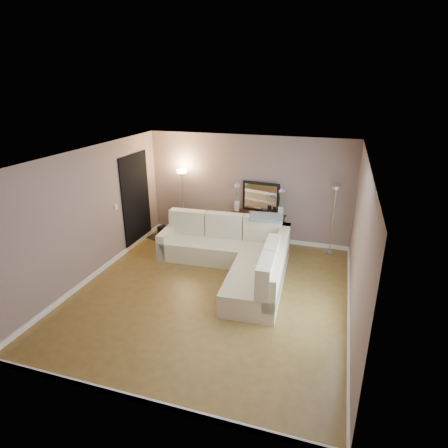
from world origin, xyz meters
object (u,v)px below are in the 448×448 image
(sectional_sofa, at_px, (236,254))
(floor_lamp_lit, at_px, (182,190))
(floor_lamp_unlit, at_px, (334,206))
(console_table, at_px, (254,227))

(sectional_sofa, distance_m, floor_lamp_lit, 2.48)
(floor_lamp_unlit, bearing_deg, floor_lamp_lit, 178.91)
(sectional_sofa, relative_size, floor_lamp_lit, 1.73)
(floor_lamp_lit, xyz_separation_m, floor_lamp_unlit, (3.69, -0.07, -0.06))
(floor_lamp_unlit, bearing_deg, console_table, 178.88)
(floor_lamp_lit, distance_m, floor_lamp_unlit, 3.69)
(console_table, distance_m, floor_lamp_unlit, 1.94)
(console_table, bearing_deg, sectional_sofa, -92.39)
(sectional_sofa, xyz_separation_m, console_table, (0.06, 1.43, 0.08))
(sectional_sofa, relative_size, floor_lamp_unlit, 1.82)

